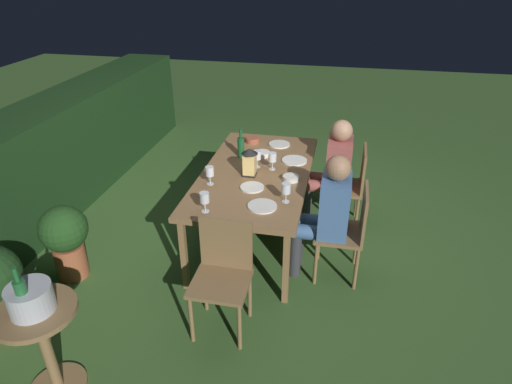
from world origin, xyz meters
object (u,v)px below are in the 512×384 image
at_px(wine_glass_e, 210,172).
at_px(plate_a, 262,206).
at_px(bowl_bread, 263,154).
at_px(wine_glass_c, 272,158).
at_px(lantern_centerpiece, 250,160).
at_px(plate_c, 294,160).
at_px(person_in_rust, 332,168).
at_px(chair_head_near, 223,272).
at_px(ice_bucket, 30,298).
at_px(wine_glass_a, 257,156).
at_px(side_table, 43,338).
at_px(bowl_salad, 252,140).
at_px(person_in_blue, 326,211).
at_px(wine_glass_d, 286,189).
at_px(dining_table, 256,176).
at_px(wine_glass_b, 204,199).
at_px(potted_plant_corner, 65,237).
at_px(chair_side_left_b, 350,183).
at_px(chair_side_left_a, 348,229).
at_px(green_bottle_on_table, 241,146).
at_px(plate_d, 252,187).
at_px(plate_b, 279,144).
at_px(bowl_olives, 291,178).

height_order(wine_glass_e, plate_a, wine_glass_e).
bearing_deg(bowl_bread, wine_glass_c, -152.59).
distance_m(lantern_centerpiece, plate_c, 0.56).
bearing_deg(plate_a, person_in_rust, -25.56).
bearing_deg(chair_head_near, plate_c, -12.11).
relative_size(plate_c, ice_bucket, 0.73).
bearing_deg(wine_glass_a, side_table, 156.60).
xyz_separation_m(wine_glass_e, side_table, (-1.68, 0.58, -0.40)).
height_order(bowl_salad, ice_bucket, ice_bucket).
xyz_separation_m(person_in_blue, bowl_salad, (1.15, 0.88, 0.13)).
relative_size(wine_glass_d, plate_c, 0.67).
bearing_deg(chair_head_near, lantern_centerpiece, 2.19).
bearing_deg(dining_table, plate_c, -46.42).
height_order(wine_glass_b, potted_plant_corner, wine_glass_b).
height_order(wine_glass_c, plate_a, wine_glass_c).
xyz_separation_m(chair_head_near, plate_a, (0.57, -0.18, 0.26)).
bearing_deg(wine_glass_c, bowl_salad, 27.50).
relative_size(person_in_rust, potted_plant_corner, 1.66).
bearing_deg(plate_c, wine_glass_c, 140.90).
height_order(chair_side_left_b, lantern_centerpiece, lantern_centerpiece).
distance_m(chair_side_left_a, side_table, 2.41).
bearing_deg(wine_glass_e, dining_table, -46.46).
xyz_separation_m(person_in_blue, plate_c, (0.74, 0.37, 0.11)).
relative_size(chair_side_left_b, wine_glass_d, 5.15).
bearing_deg(green_bottle_on_table, plate_d, -158.62).
xyz_separation_m(wine_glass_b, plate_a, (0.16, -0.43, -0.11)).
relative_size(chair_head_near, person_in_rust, 0.76).
bearing_deg(green_bottle_on_table, chair_side_left_a, -123.96).
height_order(plate_c, bowl_bread, bowl_bread).
height_order(dining_table, green_bottle_on_table, green_bottle_on_table).
relative_size(dining_table, side_table, 2.78).
height_order(wine_glass_d, plate_a, wine_glass_d).
bearing_deg(wine_glass_e, plate_b, -24.13).
relative_size(chair_head_near, chair_side_left_a, 1.00).
bearing_deg(wine_glass_d, bowl_olives, 1.88).
relative_size(wine_glass_c, ice_bucket, 0.49).
relative_size(dining_table, chair_head_near, 2.20).
xyz_separation_m(wine_glass_a, bowl_olives, (-0.21, -0.36, -0.09)).
bearing_deg(plate_c, wine_glass_d, -177.70).
height_order(wine_glass_d, potted_plant_corner, wine_glass_d).
bearing_deg(bowl_bread, bowl_salad, 27.57).
height_order(wine_glass_a, plate_c, wine_glass_a).
bearing_deg(plate_b, bowl_salad, 86.64).
relative_size(wine_glass_b, wine_glass_e, 1.00).
bearing_deg(chair_head_near, wine_glass_b, 31.32).
height_order(wine_glass_a, potted_plant_corner, wine_glass_a).
height_order(person_in_blue, wine_glass_a, person_in_blue).
height_order(chair_side_left_a, ice_bucket, ice_bucket).
distance_m(plate_d, potted_plant_corner, 1.66).
relative_size(lantern_centerpiece, wine_glass_c, 1.57).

